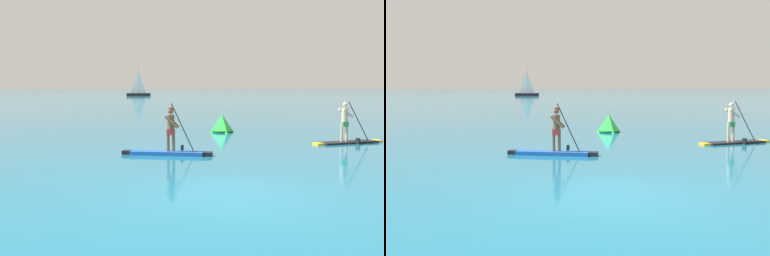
% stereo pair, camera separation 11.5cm
% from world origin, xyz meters
% --- Properties ---
extents(ground, '(440.00, 440.00, 0.00)m').
position_xyz_m(ground, '(0.00, 0.00, 0.00)').
color(ground, '#196B8C').
extents(paddleboarder_mid_center, '(3.12, 1.70, 1.84)m').
position_xyz_m(paddleboarder_mid_center, '(0.12, 6.47, 0.33)').
color(paddleboarder_mid_center, blue).
rests_on(paddleboarder_mid_center, ground).
extents(paddleboarder_far_right, '(3.42, 1.02, 1.87)m').
position_xyz_m(paddleboarder_far_right, '(8.27, 7.65, 0.38)').
color(paddleboarder_far_right, black).
rests_on(paddleboarder_far_right, ground).
extents(race_marker_buoy, '(1.19, 1.19, 0.95)m').
position_xyz_m(race_marker_buoy, '(4.73, 13.68, 0.41)').
color(race_marker_buoy, green).
rests_on(race_marker_buoy, ground).
extents(sailboat_right_horizon, '(5.21, 2.54, 6.19)m').
position_xyz_m(sailboat_right_horizon, '(13.94, 91.94, 0.75)').
color(sailboat_right_horizon, black).
rests_on(sailboat_right_horizon, ground).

